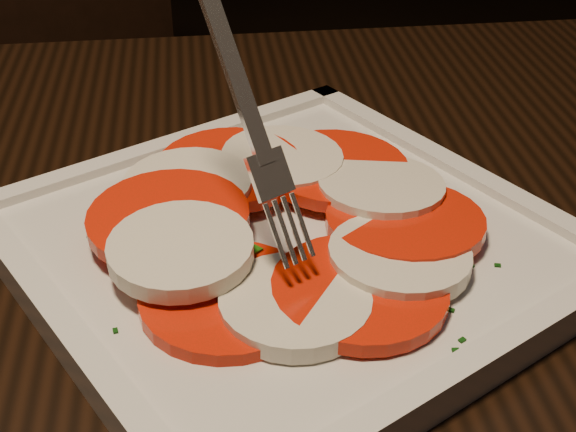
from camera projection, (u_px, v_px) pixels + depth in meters
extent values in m
cube|color=black|center=(316.00, 314.00, 0.46)|extent=(1.27, 0.90, 0.04)
cube|color=black|center=(109.00, 141.00, 1.23)|extent=(0.55, 0.55, 0.04)
cylinder|color=black|center=(67.00, 373.00, 1.16)|extent=(0.04, 0.04, 0.41)
cylinder|color=black|center=(273.00, 284.00, 1.33)|extent=(0.04, 0.04, 0.41)
cylinder|color=black|center=(170.00, 191.00, 1.58)|extent=(0.04, 0.04, 0.41)
cube|color=silver|center=(288.00, 248.00, 0.47)|extent=(0.38, 0.38, 0.01)
cylinder|color=red|center=(228.00, 298.00, 0.41)|extent=(0.09, 0.09, 0.01)
cylinder|color=silver|center=(295.00, 304.00, 0.40)|extent=(0.08, 0.08, 0.01)
cylinder|color=red|center=(360.00, 290.00, 0.41)|extent=(0.09, 0.09, 0.01)
cylinder|color=silver|center=(399.00, 257.00, 0.43)|extent=(0.08, 0.08, 0.01)
cylinder|color=red|center=(405.00, 222.00, 0.46)|extent=(0.09, 0.09, 0.01)
cylinder|color=silver|center=(381.00, 188.00, 0.49)|extent=(0.08, 0.08, 0.02)
cylinder|color=red|center=(336.00, 169.00, 0.51)|extent=(0.09, 0.09, 0.01)
cylinder|color=silver|center=(282.00, 160.00, 0.51)|extent=(0.08, 0.08, 0.01)
cylinder|color=red|center=(229.00, 168.00, 0.50)|extent=(0.09, 0.09, 0.01)
cylinder|color=silver|center=(188.00, 187.00, 0.48)|extent=(0.08, 0.08, 0.01)
cylinder|color=red|center=(168.00, 218.00, 0.45)|extent=(0.09, 0.09, 0.01)
cylinder|color=silver|center=(181.00, 249.00, 0.42)|extent=(0.08, 0.08, 0.01)
cube|color=#1D5C0F|center=(281.00, 171.00, 0.51)|extent=(0.02, 0.04, 0.00)
cube|color=#1D5C0F|center=(230.00, 258.00, 0.43)|extent=(0.04, 0.03, 0.01)
cube|color=#1D5C0F|center=(334.00, 193.00, 0.48)|extent=(0.04, 0.03, 0.00)
cube|color=#1D5C0F|center=(217.00, 235.00, 0.45)|extent=(0.02, 0.04, 0.00)
cube|color=#1D5C0F|center=(196.00, 236.00, 0.45)|extent=(0.04, 0.02, 0.00)
cube|color=#1D5C0F|center=(299.00, 171.00, 0.51)|extent=(0.04, 0.01, 0.00)
cube|color=#0B3509|center=(221.00, 149.00, 0.55)|extent=(0.00, 0.00, 0.00)
cube|color=#0B3509|center=(462.00, 340.00, 0.39)|extent=(0.00, 0.00, 0.00)
cube|color=#0B3509|center=(472.00, 232.00, 0.47)|extent=(0.00, 0.00, 0.00)
cube|color=#0B3509|center=(436.00, 285.00, 0.43)|extent=(0.00, 0.00, 0.00)
cube|color=#0B3509|center=(128.00, 229.00, 0.47)|extent=(0.00, 0.00, 0.00)
cube|color=#0B3509|center=(324.00, 339.00, 0.39)|extent=(0.00, 0.00, 0.00)
cube|color=#0B3509|center=(383.00, 166.00, 0.53)|extent=(0.00, 0.00, 0.00)
cube|color=#0B3509|center=(115.00, 331.00, 0.40)|extent=(0.00, 0.00, 0.00)
cube|color=#0B3509|center=(400.00, 178.00, 0.52)|extent=(0.00, 0.00, 0.00)
cube|color=#0B3509|center=(193.00, 329.00, 0.40)|extent=(0.00, 0.00, 0.00)
cube|color=#0B3509|center=(471.00, 266.00, 0.44)|extent=(0.00, 0.00, 0.00)
cube|color=#0B3509|center=(252.00, 140.00, 0.56)|extent=(0.00, 0.00, 0.00)
cube|color=#0B3509|center=(451.00, 310.00, 0.41)|extent=(0.00, 0.00, 0.00)
cube|color=#0B3509|center=(90.00, 237.00, 0.46)|extent=(0.00, 0.00, 0.00)
cube|color=#0B3509|center=(139.00, 230.00, 0.47)|extent=(0.00, 0.00, 0.00)
cube|color=#0B3509|center=(394.00, 181.00, 0.52)|extent=(0.00, 0.00, 0.00)
cube|color=#0B3509|center=(456.00, 350.00, 0.38)|extent=(0.00, 0.00, 0.00)
cube|color=#0B3509|center=(382.00, 341.00, 0.39)|extent=(0.00, 0.00, 0.00)
cube|color=#0B3509|center=(422.00, 326.00, 0.40)|extent=(0.00, 0.00, 0.00)
cube|color=#0B3509|center=(137.00, 199.00, 0.50)|extent=(0.00, 0.00, 0.00)
cube|color=#0B3509|center=(148.00, 202.00, 0.50)|extent=(0.00, 0.00, 0.00)
cube|color=#0B3509|center=(295.00, 340.00, 0.39)|extent=(0.00, 0.00, 0.00)
cube|color=#0B3509|center=(498.00, 265.00, 0.44)|extent=(0.00, 0.00, 0.00)
cube|color=#0B3509|center=(427.00, 333.00, 0.39)|extent=(0.00, 0.00, 0.00)
cube|color=#0B3509|center=(394.00, 324.00, 0.40)|extent=(0.00, 0.00, 0.00)
cube|color=#0B3509|center=(90.00, 223.00, 0.48)|extent=(0.00, 0.00, 0.00)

